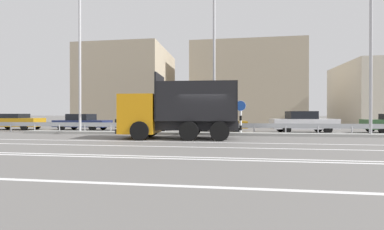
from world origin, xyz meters
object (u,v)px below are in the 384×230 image
(dump_truck, at_px, (165,116))
(parked_car_3, at_px, (221,123))
(parked_car_4, at_px, (303,122))
(street_lamp_2, at_px, (214,57))
(parked_car_1, at_px, (82,122))
(median_road_sign, at_px, (241,117))
(parked_car_2, at_px, (144,122))
(parked_car_0, at_px, (16,121))
(street_lamp_1, at_px, (78,52))
(street_lamp_3, at_px, (372,45))

(dump_truck, xyz_separation_m, parked_car_3, (3.10, 6.37, -0.67))
(parked_car_4, bearing_deg, street_lamp_2, -70.70)
(parked_car_1, bearing_deg, median_road_sign, 77.75)
(median_road_sign, bearing_deg, dump_truck, -147.64)
(parked_car_1, xyz_separation_m, parked_car_3, (12.10, 0.05, -0.06))
(parked_car_2, xyz_separation_m, parked_car_3, (6.51, -0.11, -0.10))
(parked_car_1, bearing_deg, parked_car_0, -85.73)
(street_lamp_2, xyz_separation_m, parked_car_4, (6.58, 2.96, -4.53))
(parked_car_1, xyz_separation_m, parked_car_4, (18.31, -0.49, 0.09))
(parked_car_2, bearing_deg, dump_truck, 23.74)
(parked_car_0, xyz_separation_m, parked_car_1, (6.35, 0.24, -0.03))
(street_lamp_2, height_order, parked_car_2, street_lamp_2)
(parked_car_2, distance_m, parked_car_4, 12.74)
(parked_car_1, distance_m, parked_car_3, 12.11)
(dump_truck, height_order, parked_car_4, dump_truck)
(dump_truck, xyz_separation_m, parked_car_0, (-15.35, 6.08, -0.58))
(dump_truck, bearing_deg, parked_car_3, -28.87)
(median_road_sign, distance_m, parked_car_2, 8.72)
(parked_car_0, bearing_deg, parked_car_3, 87.38)
(street_lamp_1, bearing_deg, street_lamp_3, -0.05)
(parked_car_4, bearing_deg, parked_car_0, -95.53)
(median_road_sign, bearing_deg, parked_car_0, 170.80)
(street_lamp_2, height_order, street_lamp_3, street_lamp_3)
(street_lamp_3, xyz_separation_m, parked_car_1, (-21.58, 3.60, -5.01))
(street_lamp_2, bearing_deg, street_lamp_1, -179.24)
(street_lamp_2, bearing_deg, street_lamp_3, -0.87)
(street_lamp_3, xyz_separation_m, parked_car_3, (-9.47, 3.66, -5.07))
(dump_truck, xyz_separation_m, median_road_sign, (4.51, 2.86, -0.10))
(median_road_sign, xyz_separation_m, parked_car_1, (-13.51, 3.46, -0.51))
(dump_truck, height_order, street_lamp_2, street_lamp_2)
(street_lamp_1, height_order, parked_car_1, street_lamp_1)
(street_lamp_1, distance_m, street_lamp_2, 9.89)
(median_road_sign, bearing_deg, street_lamp_3, -1.04)
(parked_car_1, bearing_deg, parked_car_2, 93.77)
(median_road_sign, xyz_separation_m, street_lamp_2, (-1.78, 0.00, 4.10))
(street_lamp_1, relative_size, parked_car_4, 2.23)
(parked_car_4, bearing_deg, parked_car_3, -99.94)
(street_lamp_3, distance_m, parked_car_0, 28.57)
(parked_car_1, bearing_deg, street_lamp_3, 82.63)
(street_lamp_3, relative_size, parked_car_2, 2.24)
(parked_car_1, bearing_deg, parked_car_4, 90.57)
(parked_car_0, bearing_deg, median_road_sign, 77.27)
(parked_car_2, bearing_deg, parked_car_1, -92.37)
(street_lamp_1, bearing_deg, median_road_sign, 0.63)
(street_lamp_1, xyz_separation_m, parked_car_3, (10.24, 3.64, -5.29))
(dump_truck, distance_m, parked_car_0, 16.52)
(street_lamp_3, relative_size, parked_car_1, 2.19)
(street_lamp_3, bearing_deg, street_lamp_1, 179.95)
(street_lamp_1, bearing_deg, parked_car_0, 157.82)
(street_lamp_2, bearing_deg, parked_car_1, 163.59)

